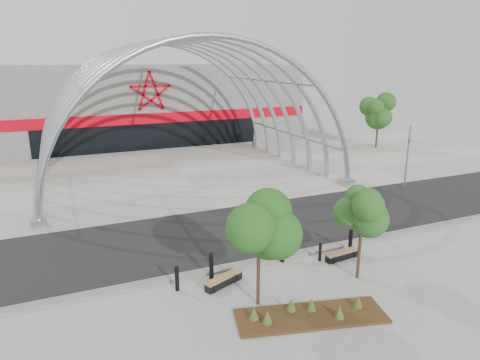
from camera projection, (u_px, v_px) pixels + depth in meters
The scene contains 18 objects.
ground at pixel (274, 256), 19.59m from camera, with size 140.00×140.00×0.00m, color gray.
road at pixel (244, 229), 22.68m from camera, with size 140.00×7.00×0.02m, color black.
forecourt at pixel (182, 175), 33.29m from camera, with size 60.00×17.00×0.04m, color #A29C92.
kerb at pixel (277, 257), 19.35m from camera, with size 60.00×0.50×0.12m, color slate.
arena_building at pixel (137, 102), 48.08m from camera, with size 34.00×15.24×8.00m.
vault_canopy at pixel (182, 175), 33.29m from camera, with size 20.80×15.80×20.36m.
planting_bed at pixel (309, 314), 14.97m from camera, with size 5.50×2.82×0.56m.
signal_pole at pixel (407, 156), 29.35m from camera, with size 0.20×0.62×4.38m.
street_tree_0 at pixel (259, 229), 14.99m from camera, with size 1.82×1.82×4.15m.
street_tree_1 at pixel (362, 214), 16.93m from camera, with size 1.65×1.65×3.89m.
bench_0 at pixel (224, 281), 17.07m from camera, with size 1.84×1.07×0.38m.
bench_1 at pixel (342, 255), 19.29m from camera, with size 1.78×0.57×0.37m.
bollard_0 at pixel (177, 279), 16.59m from camera, with size 0.16×0.16×1.02m, color black.
bollard_1 at pixel (211, 266), 17.48m from camera, with size 0.18×0.18×1.14m, color black.
bollard_2 at pixel (320, 252), 19.06m from camera, with size 0.14×0.14×0.86m, color black.
bollard_3 at pixel (283, 250), 18.95m from camera, with size 0.18×0.18×1.13m, color black.
bollard_4 at pixel (351, 241), 19.87m from camera, with size 0.18×0.18×1.13m, color black.
bg_tree_1 at pixel (379, 106), 42.27m from camera, with size 2.70×2.70×5.91m.
Camera 1 is at (-8.46, -15.82, 8.75)m, focal length 32.00 mm.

